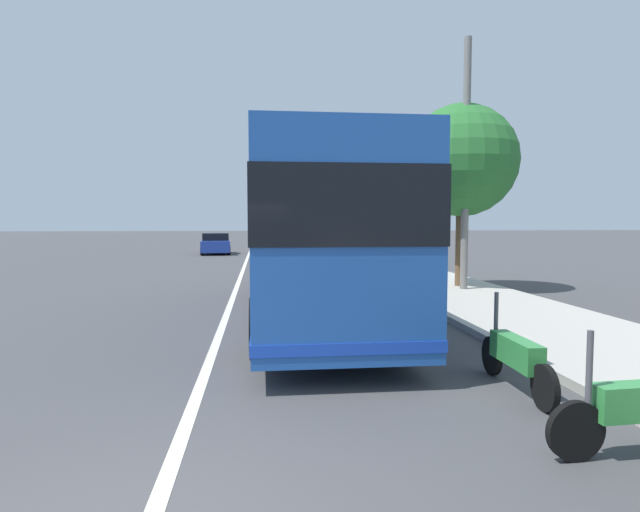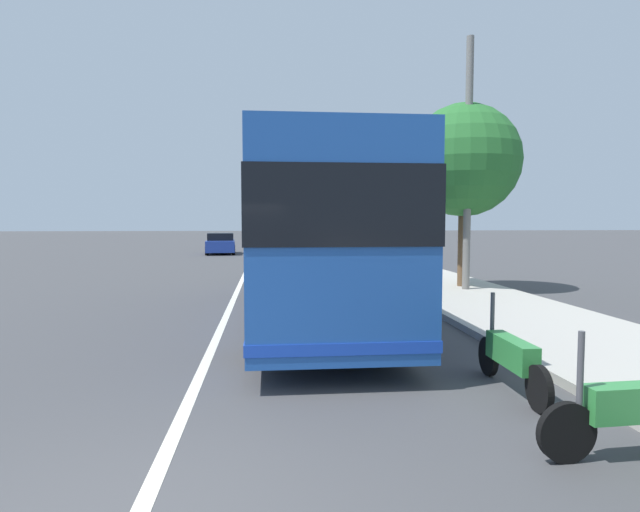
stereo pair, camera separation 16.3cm
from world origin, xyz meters
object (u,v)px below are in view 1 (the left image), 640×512
Objects in this scene: coach_bus at (311,230)px; car_ahead_same_lane at (216,244)px; roadside_tree_mid_block at (461,161)px; motorcycle_by_tree at (515,357)px; car_oncoming at (283,241)px; utility_pole at (466,167)px; roadside_tree_far_block at (348,199)px.

car_ahead_same_lane is at bearing 10.12° from coach_bus.
roadside_tree_mid_block is at bearing 21.94° from car_ahead_same_lane.
car_oncoming is (33.92, 1.67, 0.22)m from motorcycle_by_tree.
car_ahead_same_lane is 0.52× the size of utility_pole.
car_ahead_same_lane is 21.84m from roadside_tree_mid_block.
utility_pole reaches higher than car_oncoming.
car_oncoming is 25.49m from utility_pole.
car_oncoming is 24.82m from roadside_tree_mid_block.
roadside_tree_mid_block is at bearing -11.43° from utility_pole.
coach_bus is 6.48m from utility_pole.
roadside_tree_mid_block is (-19.39, -9.42, 3.49)m from car_ahead_same_lane.
coach_bus is 1.40× the size of utility_pole.
coach_bus is 5.32× the size of motorcycle_by_tree.
motorcycle_by_tree is at bearing 162.75° from roadside_tree_mid_block.
roadside_tree_far_block is (26.09, -2.09, 3.16)m from motorcycle_by_tree.
utility_pole is at bearing -169.84° from car_oncoming.
car_oncoming is 0.79× the size of roadside_tree_far_block.
motorcycle_by_tree is 0.49× the size of car_oncoming.
utility_pole reaches higher than roadside_tree_mid_block.
coach_bus is 1.83× the size of roadside_tree_mid_block.
car_oncoming reaches higher than car_ahead_same_lane.
coach_bus reaches higher than car_ahead_same_lane.
roadside_tree_mid_block reaches higher than roadside_tree_far_block.
car_oncoming reaches higher than motorcycle_by_tree.
car_ahead_same_lane is (29.19, 6.38, 0.21)m from motorcycle_by_tree.
roadside_tree_mid_block is (9.79, -3.04, 3.70)m from motorcycle_by_tree.
roadside_tree_mid_block reaches higher than motorcycle_by_tree.
roadside_tree_far_block is at bearing 65.94° from car_ahead_same_lane.
car_ahead_same_lane is at bearing 134.91° from car_oncoming.
coach_bus is at bearing 125.00° from utility_pole.
car_ahead_same_lane is at bearing 69.91° from roadside_tree_far_block.
roadside_tree_mid_block is at bearing -50.42° from coach_bus.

